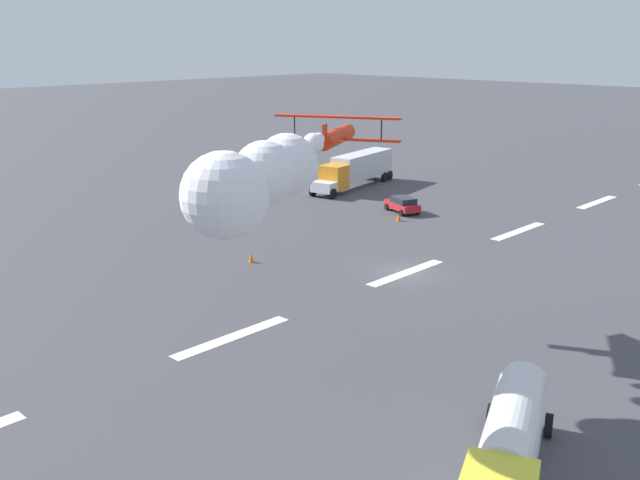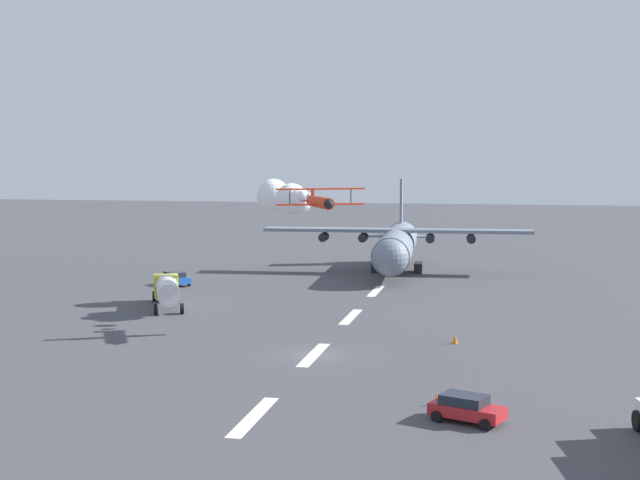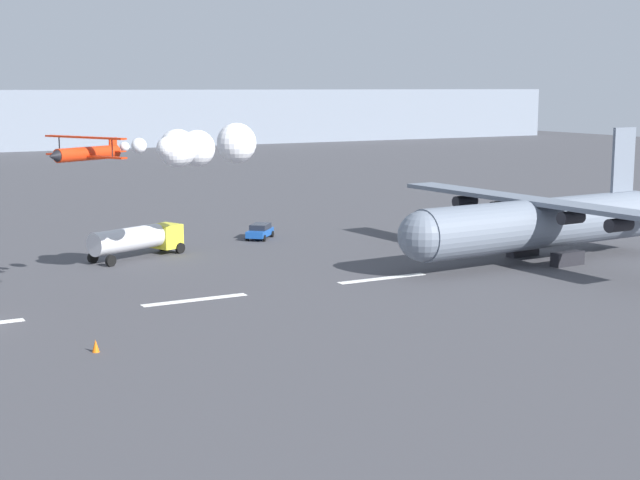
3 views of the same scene
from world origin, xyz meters
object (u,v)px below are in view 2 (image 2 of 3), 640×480
stunt_biplane_red (288,198)px  traffic_cone_far (455,339)px  cargo_transport_plane (396,246)px  followme_car_yellow (466,408)px  fuel_tanker_truck (167,289)px  airport_staff_sedan (175,278)px  traffic_cone_near (437,399)px

stunt_biplane_red → traffic_cone_far: bearing=-128.1°
cargo_transport_plane → followme_car_yellow: (-61.62, -11.31, -2.75)m
followme_car_yellow → cargo_transport_plane: bearing=10.4°
fuel_tanker_truck → followme_car_yellow: 44.29m
stunt_biplane_red → airport_staff_sedan: 23.18m
cargo_transport_plane → stunt_biplane_red: 29.57m
traffic_cone_near → traffic_cone_far: same height
stunt_biplane_red → traffic_cone_far: (-12.96, -16.56, -10.29)m
cargo_transport_plane → airport_staff_sedan: (-14.77, 23.42, -2.75)m
fuel_tanker_truck → airport_staff_sedan: 15.12m
cargo_transport_plane → followme_car_yellow: 62.71m
traffic_cone_far → airport_staff_sedan: bearing=51.7°
cargo_transport_plane → followme_car_yellow: cargo_transport_plane is taller
airport_staff_sedan → traffic_cone_far: bearing=-128.3°
airport_staff_sedan → cargo_transport_plane: bearing=-57.8°
followme_car_yellow → airport_staff_sedan: (46.85, 34.73, 0.00)m
traffic_cone_near → traffic_cone_far: (17.87, -0.08, 0.00)m
fuel_tanker_truck → traffic_cone_far: size_ratio=12.87×
cargo_transport_plane → stunt_biplane_red: (-27.84, 7.01, 7.11)m
followme_car_yellow → traffic_cone_far: bearing=4.8°
airport_staff_sedan → stunt_biplane_red: bearing=-128.5°
traffic_cone_near → cargo_transport_plane: bearing=9.2°
fuel_tanker_truck → traffic_cone_far: 30.66m
traffic_cone_near → traffic_cone_far: size_ratio=1.00×
cargo_transport_plane → fuel_tanker_truck: 34.70m
stunt_biplane_red → fuel_tanker_truck: bearing=96.3°
stunt_biplane_red → traffic_cone_near: stunt_biplane_red is taller
cargo_transport_plane → stunt_biplane_red: stunt_biplane_red is taller
stunt_biplane_red → airport_staff_sedan: stunt_biplane_red is taller
fuel_tanker_truck → airport_staff_sedan: size_ratio=2.26×
cargo_transport_plane → stunt_biplane_red: size_ratio=1.74×
airport_staff_sedan → traffic_cone_near: airport_staff_sedan is taller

